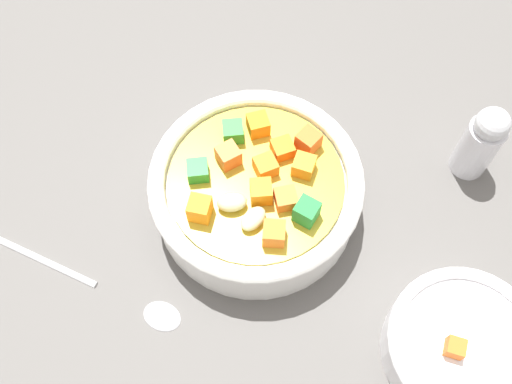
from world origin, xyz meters
The scene contains 5 objects.
ground_plane centered at (0.00, 0.00, -1.00)cm, with size 140.00×140.00×2.00cm, color #565451.
soup_bowl_main centered at (0.00, 0.01, 3.11)cm, with size 18.75×18.75×6.99cm.
spoon centered at (14.49, -4.20, 0.41)cm, with size 6.76×20.48×0.93cm.
side_bowl_small centered at (-0.46, 21.38, 2.05)cm, with size 12.51×12.51×4.60cm.
pepper_shaker centered at (-16.19, 12.99, 4.31)cm, with size 3.43×3.43×8.71cm.
Camera 1 is at (18.44, 15.15, 50.40)cm, focal length 41.94 mm.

